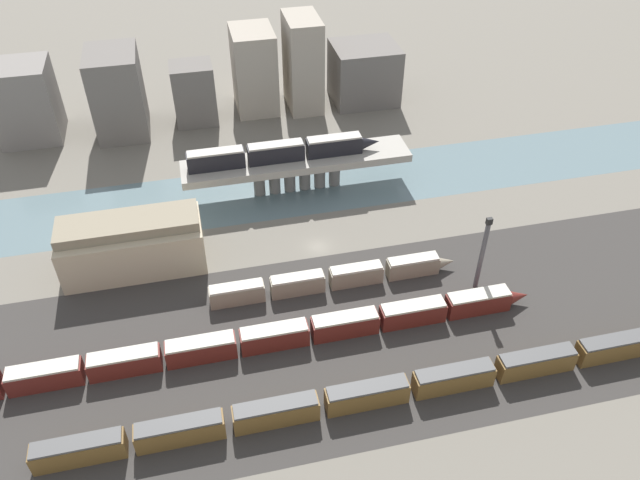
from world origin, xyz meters
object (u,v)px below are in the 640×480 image
object	(u,v)px
train_yard_far	(333,279)
signal_tower	(482,254)
train_yard_mid	(246,342)
warehouse_building	(133,244)
train_yard_near	(419,385)
train_on_bridge	(283,152)

from	to	relation	value
train_yard_far	signal_tower	distance (m)	26.58
train_yard_mid	warehouse_building	distance (m)	30.83
train_yard_far	warehouse_building	bearing A→B (deg)	158.14
train_yard_mid	train_yard_near	bearing A→B (deg)	-30.57
train_yard_mid	warehouse_building	world-z (taller)	warehouse_building
train_on_bridge	signal_tower	xyz separation A→B (m)	(28.36, -37.61, -2.04)
train_yard_far	warehouse_building	xyz separation A→B (m)	(-34.58, 13.87, 3.27)
train_yard_near	signal_tower	world-z (taller)	signal_tower
train_yard_near	warehouse_building	world-z (taller)	warehouse_building
train_yard_far	signal_tower	bearing A→B (deg)	-12.97
train_yard_far	warehouse_building	world-z (taller)	warehouse_building
train_yard_near	signal_tower	size ratio (longest dim) A/B	7.25
train_on_bridge	train_yard_far	world-z (taller)	train_on_bridge
train_yard_near	signal_tower	xyz separation A→B (m)	(18.12, 19.94, 5.80)
train_yard_near	train_yard_mid	xyz separation A→B (m)	(-24.31, 14.36, -0.03)
train_on_bridge	signal_tower	size ratio (longest dim) A/B	2.63
train_yard_near	train_yard_mid	size ratio (longest dim) A/B	1.15
train_on_bridge	warehouse_building	bearing A→B (deg)	-150.34
train_yard_near	warehouse_building	size ratio (longest dim) A/B	4.41
train_on_bridge	train_yard_far	bearing A→B (deg)	-84.40
train_yard_mid	warehouse_building	xyz separation A→B (m)	(-17.39, 25.27, 3.16)
warehouse_building	signal_tower	bearing A→B (deg)	-18.22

